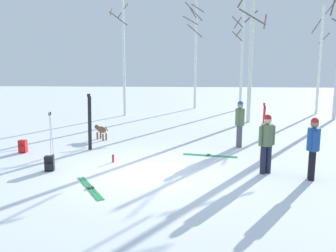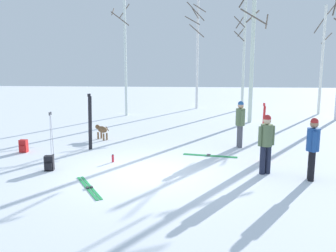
{
  "view_description": "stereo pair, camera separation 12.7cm",
  "coord_description": "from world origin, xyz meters",
  "px_view_note": "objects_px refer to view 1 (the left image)",
  "views": [
    {
      "loc": [
        1.17,
        -10.27,
        3.34
      ],
      "look_at": [
        0.49,
        2.05,
        1.0
      ],
      "focal_mm": 39.86,
      "sensor_mm": 36.0,
      "label": 1
    },
    {
      "loc": [
        1.3,
        -10.26,
        3.34
      ],
      "look_at": [
        0.49,
        2.05,
        1.0
      ],
      "focal_mm": 39.86,
      "sensor_mm": 36.0,
      "label": 2
    }
  ],
  "objects_px": {
    "person_2": "(267,140)",
    "ski_pair_planted_0": "(90,122)",
    "birch_tree_2": "(251,50)",
    "ski_pair_lying_0": "(90,188)",
    "birch_tree_0": "(123,40)",
    "birch_tree_1": "(195,51)",
    "birch_tree_3": "(242,53)",
    "backpack_0": "(49,164)",
    "dog": "(101,130)",
    "backpack_1": "(23,147)",
    "water_bottle_0": "(113,159)",
    "person_1": "(240,121)",
    "ski_pair_lying_1": "(210,155)",
    "birch_tree_4": "(320,59)",
    "ski_poles_0": "(51,134)",
    "ski_pair_planted_1": "(263,133)",
    "person_0": "(313,145)"
  },
  "relations": [
    {
      "from": "birch_tree_1",
      "to": "dog",
      "type": "bearing_deg",
      "value": -112.85
    },
    {
      "from": "ski_pair_lying_0",
      "to": "ski_poles_0",
      "type": "distance_m",
      "value": 3.58
    },
    {
      "from": "backpack_0",
      "to": "birch_tree_3",
      "type": "bearing_deg",
      "value": 61.0
    },
    {
      "from": "ski_poles_0",
      "to": "water_bottle_0",
      "type": "distance_m",
      "value": 2.3
    },
    {
      "from": "person_2",
      "to": "ski_pair_planted_0",
      "type": "relative_size",
      "value": 0.85
    },
    {
      "from": "person_2",
      "to": "ski_pair_lying_0",
      "type": "bearing_deg",
      "value": -162.46
    },
    {
      "from": "ski_pair_lying_0",
      "to": "birch_tree_4",
      "type": "height_order",
      "value": "birch_tree_4"
    },
    {
      "from": "ski_poles_0",
      "to": "birch_tree_2",
      "type": "bearing_deg",
      "value": 43.24
    },
    {
      "from": "ski_pair_lying_1",
      "to": "ski_poles_0",
      "type": "xyz_separation_m",
      "value": [
        -5.26,
        -0.48,
        0.8
      ]
    },
    {
      "from": "birch_tree_1",
      "to": "birch_tree_3",
      "type": "distance_m",
      "value": 2.85
    },
    {
      "from": "birch_tree_3",
      "to": "water_bottle_0",
      "type": "bearing_deg",
      "value": -114.71
    },
    {
      "from": "ski_pair_planted_1",
      "to": "birch_tree_3",
      "type": "distance_m",
      "value": 12.1
    },
    {
      "from": "ski_pair_planted_0",
      "to": "birch_tree_2",
      "type": "distance_m",
      "value": 9.24
    },
    {
      "from": "person_1",
      "to": "birch_tree_0",
      "type": "distance_m",
      "value": 9.55
    },
    {
      "from": "ski_pair_planted_1",
      "to": "birch_tree_4",
      "type": "distance_m",
      "value": 11.6
    },
    {
      "from": "backpack_0",
      "to": "birch_tree_3",
      "type": "relative_size",
      "value": 0.07
    },
    {
      "from": "person_2",
      "to": "ski_poles_0",
      "type": "distance_m",
      "value": 6.88
    },
    {
      "from": "person_2",
      "to": "ski_pair_lying_0",
      "type": "distance_m",
      "value": 5.04
    },
    {
      "from": "birch_tree_3",
      "to": "person_2",
      "type": "bearing_deg",
      "value": -94.38
    },
    {
      "from": "dog",
      "to": "backpack_1",
      "type": "xyz_separation_m",
      "value": [
        -2.25,
        -2.2,
        -0.17
      ]
    },
    {
      "from": "ski_pair_planted_1",
      "to": "birch_tree_3",
      "type": "height_order",
      "value": "birch_tree_3"
    },
    {
      "from": "backpack_0",
      "to": "water_bottle_0",
      "type": "bearing_deg",
      "value": 30.12
    },
    {
      "from": "person_1",
      "to": "water_bottle_0",
      "type": "relative_size",
      "value": 6.88
    },
    {
      "from": "ski_pair_planted_0",
      "to": "birch_tree_4",
      "type": "bearing_deg",
      "value": 39.5
    },
    {
      "from": "ski_pair_lying_0",
      "to": "water_bottle_0",
      "type": "relative_size",
      "value": 6.84
    },
    {
      "from": "ski_pair_planted_0",
      "to": "ski_pair_planted_1",
      "type": "height_order",
      "value": "ski_pair_planted_0"
    },
    {
      "from": "ski_pair_lying_1",
      "to": "backpack_1",
      "type": "xyz_separation_m",
      "value": [
        -6.5,
        0.08,
        0.2
      ]
    },
    {
      "from": "dog",
      "to": "water_bottle_0",
      "type": "bearing_deg",
      "value": -70.55
    },
    {
      "from": "ski_pair_lying_1",
      "to": "ski_poles_0",
      "type": "relative_size",
      "value": 1.2
    },
    {
      "from": "backpack_0",
      "to": "person_2",
      "type": "bearing_deg",
      "value": 0.88
    },
    {
      "from": "water_bottle_0",
      "to": "birch_tree_3",
      "type": "relative_size",
      "value": 0.04
    },
    {
      "from": "ski_pair_lying_0",
      "to": "birch_tree_0",
      "type": "bearing_deg",
      "value": 95.42
    },
    {
      "from": "ski_pair_planted_1",
      "to": "birch_tree_2",
      "type": "relative_size",
      "value": 0.26
    },
    {
      "from": "person_2",
      "to": "ski_pair_planted_0",
      "type": "height_order",
      "value": "ski_pair_planted_0"
    },
    {
      "from": "birch_tree_3",
      "to": "ski_poles_0",
      "type": "bearing_deg",
      "value": -123.49
    },
    {
      "from": "birch_tree_0",
      "to": "birch_tree_2",
      "type": "xyz_separation_m",
      "value": [
        6.64,
        -1.82,
        -0.59
      ]
    },
    {
      "from": "person_2",
      "to": "birch_tree_1",
      "type": "xyz_separation_m",
      "value": [
        -1.83,
        13.39,
        2.61
      ]
    },
    {
      "from": "ski_pair_lying_0",
      "to": "birch_tree_1",
      "type": "height_order",
      "value": "birch_tree_1"
    },
    {
      "from": "ski_pair_planted_1",
      "to": "water_bottle_0",
      "type": "distance_m",
      "value": 4.82
    },
    {
      "from": "ski_pair_lying_0",
      "to": "birch_tree_2",
      "type": "xyz_separation_m",
      "value": [
        5.52,
        9.94,
        3.57
      ]
    },
    {
      "from": "birch_tree_4",
      "to": "person_2",
      "type": "bearing_deg",
      "value": -114.41
    },
    {
      "from": "ski_poles_0",
      "to": "water_bottle_0",
      "type": "xyz_separation_m",
      "value": [
        2.14,
        -0.47,
        -0.69
      ]
    },
    {
      "from": "person_0",
      "to": "backpack_1",
      "type": "height_order",
      "value": "person_0"
    },
    {
      "from": "person_1",
      "to": "birch_tree_2",
      "type": "relative_size",
      "value": 0.24
    },
    {
      "from": "person_1",
      "to": "ski_pair_lying_1",
      "type": "relative_size",
      "value": 0.94
    },
    {
      "from": "person_0",
      "to": "dog",
      "type": "xyz_separation_m",
      "value": [
        -6.88,
        4.58,
        -0.59
      ]
    },
    {
      "from": "dog",
      "to": "birch_tree_1",
      "type": "bearing_deg",
      "value": 67.15
    },
    {
      "from": "dog",
      "to": "birch_tree_1",
      "type": "relative_size",
      "value": 0.1
    },
    {
      "from": "water_bottle_0",
      "to": "backpack_1",
      "type": "bearing_deg",
      "value": 163.18
    },
    {
      "from": "birch_tree_1",
      "to": "birch_tree_3",
      "type": "bearing_deg",
      "value": -6.73
    }
  ]
}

